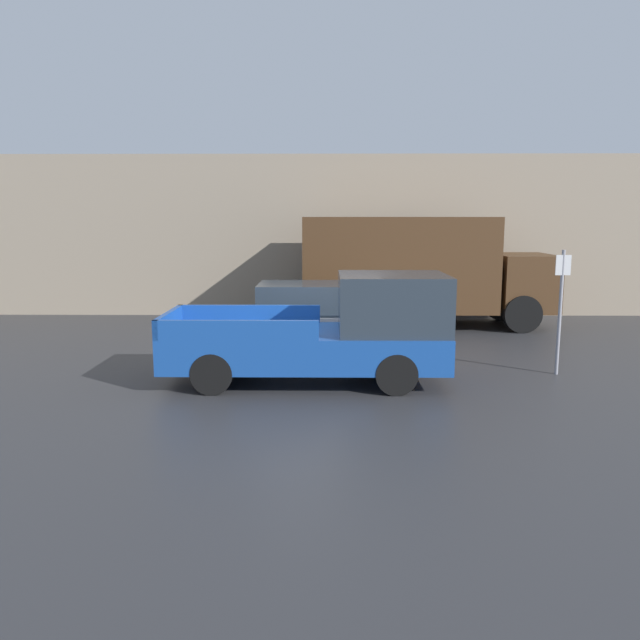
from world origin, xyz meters
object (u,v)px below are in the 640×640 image
car (305,317)px  pickup_truck (333,332)px  parking_sign (560,305)px  delivery_truck (416,268)px

car → pickup_truck: bearing=-77.6°
car → parking_sign: (5.20, -2.31, 0.61)m
car → parking_sign: size_ratio=1.71×
pickup_truck → car: bearing=102.4°
delivery_truck → car: bearing=-132.7°
delivery_truck → parking_sign: 6.06m
delivery_truck → parking_sign: delivery_truck is taller
car → delivery_truck: delivery_truck is taller
pickup_truck → delivery_truck: bearing=68.6°
car → delivery_truck: (3.10, 3.36, 0.90)m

